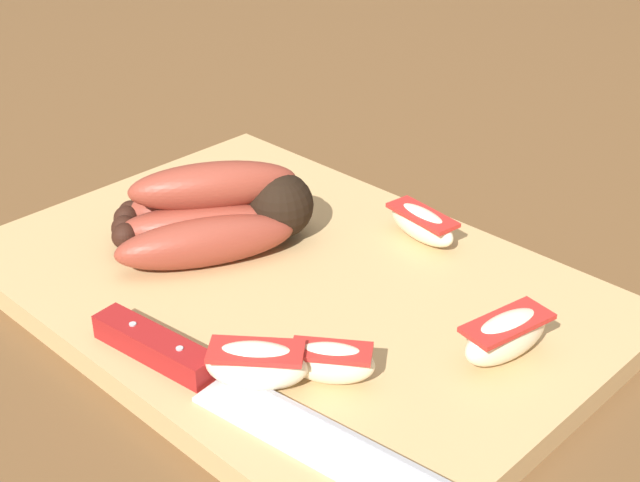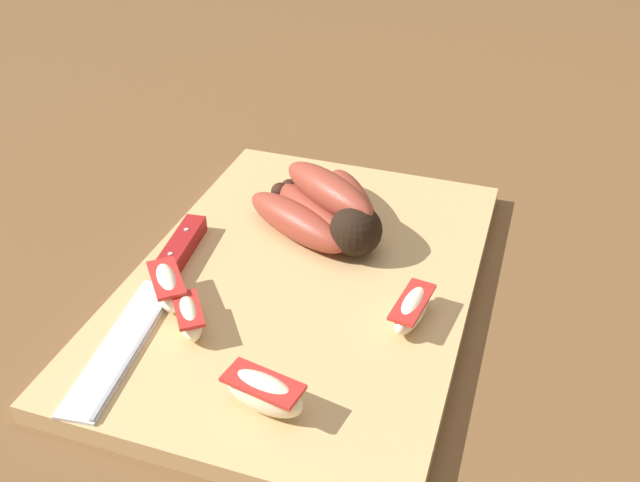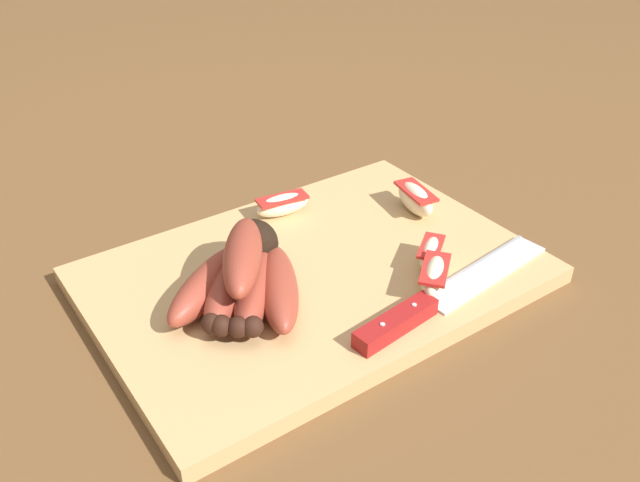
{
  "view_description": "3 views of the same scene",
  "coord_description": "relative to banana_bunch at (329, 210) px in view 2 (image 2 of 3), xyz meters",
  "views": [
    {
      "loc": [
        -0.42,
        0.42,
        0.39
      ],
      "look_at": [
        -0.01,
        0.0,
        0.05
      ],
      "focal_mm": 50.83,
      "sensor_mm": 36.0,
      "label": 1
    },
    {
      "loc": [
        -0.53,
        -0.18,
        0.45
      ],
      "look_at": [
        0.03,
        0.01,
        0.05
      ],
      "focal_mm": 39.81,
      "sensor_mm": 36.0,
      "label": 2
    },
    {
      "loc": [
        0.35,
        0.52,
        0.45
      ],
      "look_at": [
        -0.01,
        0.01,
        0.05
      ],
      "focal_mm": 37.64,
      "sensor_mm": 36.0,
      "label": 3
    }
  ],
  "objects": [
    {
      "name": "cutting_board",
      "position": [
        -0.09,
        -0.0,
        -0.04
      ],
      "size": [
        0.48,
        0.33,
        0.02
      ],
      "primitive_type": "cube",
      "color": "tan",
      "rests_on": "ground_plane"
    },
    {
      "name": "apple_wedge_far",
      "position": [
        -0.17,
        0.11,
        -0.01
      ],
      "size": [
        0.07,
        0.06,
        0.03
      ],
      "color": "#F4E5C1",
      "rests_on": "cutting_board"
    },
    {
      "name": "apple_wedge_extra",
      "position": [
        -0.2,
        0.07,
        -0.01
      ],
      "size": [
        0.06,
        0.05,
        0.03
      ],
      "color": "#F4E5C1",
      "rests_on": "cutting_board"
    },
    {
      "name": "apple_wedge_middle",
      "position": [
        -0.12,
        -0.12,
        -0.01
      ],
      "size": [
        0.07,
        0.03,
        0.03
      ],
      "color": "#F4E5C1",
      "rests_on": "cutting_board"
    },
    {
      "name": "banana_bunch",
      "position": [
        0.0,
        0.0,
        0.0
      ],
      "size": [
        0.18,
        0.17,
        0.07
      ],
      "color": "black",
      "rests_on": "cutting_board"
    },
    {
      "name": "ground_plane",
      "position": [
        -0.09,
        -0.02,
        -0.05
      ],
      "size": [
        6.0,
        6.0,
        0.0
      ],
      "primitive_type": "plane",
      "color": "brown"
    },
    {
      "name": "chefs_knife",
      "position": [
        -0.14,
        0.13,
        -0.02
      ],
      "size": [
        0.28,
        0.06,
        0.02
      ],
      "color": "silver",
      "rests_on": "cutting_board"
    },
    {
      "name": "apple_wedge_near",
      "position": [
        -0.26,
        -0.03,
        -0.01
      ],
      "size": [
        0.04,
        0.07,
        0.04
      ],
      "color": "#F4E5C1",
      "rests_on": "cutting_board"
    }
  ]
}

